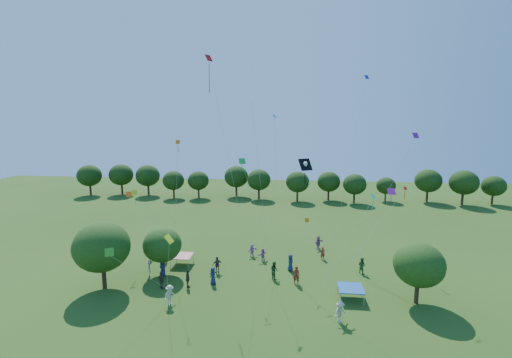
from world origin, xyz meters
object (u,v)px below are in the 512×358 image
Objects in this scene: near_tree_west at (102,247)px; red_high_kite at (215,93)px; near_tree_east at (419,265)px; tent_blue at (351,288)px; pirate_kite at (306,166)px; near_tree_north at (162,245)px; tent_red_stripe at (182,256)px.

red_high_kite is (9.84, 5.95, 14.51)m from near_tree_west.
near_tree_west is 1.19× the size of near_tree_east.
near_tree_west is 2.97× the size of tent_blue.
near_tree_east is 13.21m from pirate_kite.
tent_blue is at bearing 178.91° from near_tree_east.
near_tree_north is at bearing 38.08° from near_tree_west.
tent_blue is (17.51, -5.78, 0.00)m from tent_red_stripe.
pirate_kite reaches higher than tent_blue.
near_tree_east is at bearing -1.09° from tent_blue.
near_tree_west is 18.52m from red_high_kite.
near_tree_east is 2.50× the size of tent_red_stripe.
near_tree_east is at bearing 0.60° from near_tree_west.
near_tree_north is at bearing 170.50° from tent_blue.
near_tree_east reaches higher than tent_blue.
red_high_kite is at bearing 24.44° from near_tree_north.
near_tree_east is 24.92m from red_high_kite.
tent_red_stripe is at bearing 165.74° from near_tree_east.
near_tree_east reaches higher than tent_red_stripe.
near_tree_east is 6.21m from tent_blue.
tent_red_stripe is at bearing 161.73° from tent_blue.
near_tree_north is 3.64m from tent_red_stripe.
red_high_kite is (4.19, -0.24, 17.65)m from tent_red_stripe.
tent_red_stripe is at bearing 176.72° from red_high_kite.
pirate_kite is (14.54, 0.57, 8.37)m from near_tree_north.
near_tree_east is at bearing -14.26° from tent_red_stripe.
pirate_kite is 0.51× the size of red_high_kite.
near_tree_north is 0.91× the size of near_tree_east.
near_tree_north is 16.79m from pirate_kite.
tent_blue is at bearing -18.27° from tent_red_stripe.
tent_blue is (18.65, -3.12, -2.21)m from near_tree_north.
near_tree_west is 2.97× the size of tent_red_stripe.
red_high_kite is at bearing 31.19° from near_tree_west.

